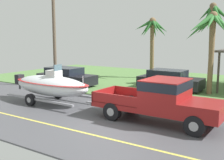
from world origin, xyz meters
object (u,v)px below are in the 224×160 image
(boat_on_trailer, at_px, (51,85))
(palm_tree_near_right, at_px, (212,30))
(palm_tree_mid, at_px, (152,33))
(utility_pole, at_px, (54,25))
(parked_sedan_near, at_px, (170,80))
(palm_tree_far_left, at_px, (214,24))
(parked_sedan_far, at_px, (66,77))
(pickup_truck_towing, at_px, (165,99))

(boat_on_trailer, bearing_deg, palm_tree_near_right, 46.89)
(palm_tree_mid, relative_size, utility_pole, 0.61)
(parked_sedan_near, bearing_deg, palm_tree_far_left, 56.00)
(boat_on_trailer, bearing_deg, parked_sedan_near, 61.77)
(parked_sedan_near, bearing_deg, palm_tree_mid, 129.27)
(parked_sedan_far, xyz_separation_m, palm_tree_mid, (3.74, 6.87, 3.29))
(palm_tree_mid, height_order, palm_tree_far_left, palm_tree_far_left)
(utility_pole, bearing_deg, boat_on_trailer, -47.81)
(parked_sedan_near, height_order, parked_sedan_far, same)
(palm_tree_far_left, bearing_deg, palm_tree_near_right, -77.08)
(pickup_truck_towing, relative_size, palm_tree_far_left, 0.95)
(palm_tree_mid, bearing_deg, palm_tree_far_left, -11.25)
(pickup_truck_towing, bearing_deg, palm_tree_near_right, 89.98)
(parked_sedan_near, bearing_deg, utility_pole, -157.41)
(palm_tree_mid, distance_m, utility_pole, 8.54)
(boat_on_trailer, relative_size, parked_sedan_near, 1.42)
(utility_pole, bearing_deg, parked_sedan_far, 33.03)
(boat_on_trailer, relative_size, palm_tree_far_left, 1.02)
(palm_tree_mid, xyz_separation_m, utility_pole, (-4.40, -7.30, 0.54))
(palm_tree_near_right, bearing_deg, parked_sedan_near, 176.01)
(parked_sedan_near, xyz_separation_m, palm_tree_far_left, (2.03, 3.01, 3.85))
(parked_sedan_near, bearing_deg, pickup_truck_towing, -69.47)
(parked_sedan_far, xyz_separation_m, palm_tree_far_left, (9.11, 5.80, 3.85))
(pickup_truck_towing, relative_size, utility_pole, 0.67)
(parked_sedan_far, height_order, utility_pole, utility_pole)
(parked_sedan_near, distance_m, palm_tree_far_left, 5.30)
(pickup_truck_towing, height_order, parked_sedan_far, pickup_truck_towing)
(boat_on_trailer, distance_m, parked_sedan_near, 8.38)
(parked_sedan_far, distance_m, palm_tree_near_right, 10.72)
(palm_tree_mid, bearing_deg, parked_sedan_far, -118.58)
(parked_sedan_far, relative_size, palm_tree_mid, 0.85)
(pickup_truck_towing, height_order, palm_tree_far_left, palm_tree_far_left)
(palm_tree_mid, height_order, utility_pole, utility_pole)
(parked_sedan_far, xyz_separation_m, utility_pole, (-0.66, -0.43, 3.83))
(pickup_truck_towing, xyz_separation_m, palm_tree_near_right, (0.00, 7.19, 2.99))
(pickup_truck_towing, relative_size, parked_sedan_near, 1.33)
(palm_tree_near_right, relative_size, palm_tree_mid, 0.98)
(parked_sedan_far, bearing_deg, parked_sedan_near, 21.51)
(pickup_truck_towing, distance_m, parked_sedan_near, 7.89)
(palm_tree_far_left, bearing_deg, utility_pole, -147.47)
(boat_on_trailer, height_order, parked_sedan_near, boat_on_trailer)
(boat_on_trailer, relative_size, palm_tree_mid, 1.18)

